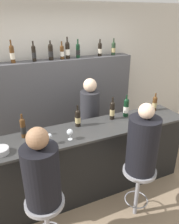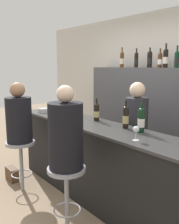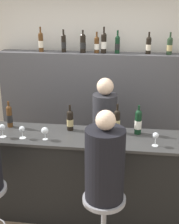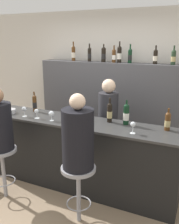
% 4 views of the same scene
% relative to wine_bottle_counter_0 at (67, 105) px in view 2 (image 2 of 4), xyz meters
% --- Properties ---
extents(ground_plane, '(16.00, 16.00, 0.00)m').
position_rel_wine_bottle_counter_0_xyz_m(ground_plane, '(0.83, -0.41, -1.14)').
color(ground_plane, '#8C755B').
extents(wall_back, '(6.40, 0.05, 2.60)m').
position_rel_wine_bottle_counter_0_xyz_m(wall_back, '(0.83, 1.33, 0.16)').
color(wall_back, beige).
rests_on(wall_back, ground_plane).
extents(bar_counter, '(2.84, 0.58, 1.01)m').
position_rel_wine_bottle_counter_0_xyz_m(bar_counter, '(0.83, -0.14, -0.64)').
color(bar_counter, black).
rests_on(bar_counter, ground_plane).
extents(back_bar_cabinet, '(2.66, 0.28, 1.71)m').
position_rel_wine_bottle_counter_0_xyz_m(back_bar_cabinet, '(0.83, 1.10, -0.29)').
color(back_bar_cabinet, '#4C4C51').
rests_on(back_bar_cabinet, ground_plane).
extents(wine_bottle_counter_0, '(0.07, 0.07, 0.31)m').
position_rel_wine_bottle_counter_0_xyz_m(wine_bottle_counter_0, '(0.00, 0.00, 0.00)').
color(wine_bottle_counter_0, '#4C2D14').
rests_on(wine_bottle_counter_0, bar_counter).
extents(wine_bottle_counter_1, '(0.07, 0.07, 0.30)m').
position_rel_wine_bottle_counter_0_xyz_m(wine_bottle_counter_1, '(0.71, -0.00, -0.01)').
color(wine_bottle_counter_1, black).
rests_on(wine_bottle_counter_1, bar_counter).
extents(wine_bottle_counter_2, '(0.07, 0.07, 0.33)m').
position_rel_wine_bottle_counter_0_xyz_m(wine_bottle_counter_2, '(1.24, 0.00, 0.00)').
color(wine_bottle_counter_2, black).
rests_on(wine_bottle_counter_2, bar_counter).
extents(wine_bottle_counter_3, '(0.08, 0.08, 0.33)m').
position_rel_wine_bottle_counter_0_xyz_m(wine_bottle_counter_3, '(1.47, 0.00, 0.01)').
color(wine_bottle_counter_3, black).
rests_on(wine_bottle_counter_3, bar_counter).
extents(wine_bottle_backbar_0, '(0.07, 0.07, 0.34)m').
position_rel_wine_bottle_counter_0_xyz_m(wine_bottle_backbar_0, '(0.10, 1.10, 0.70)').
color(wine_bottle_backbar_0, '#4C2D14').
rests_on(wine_bottle_backbar_0, back_bar_cabinet).
extents(wine_bottle_backbar_1, '(0.07, 0.07, 0.31)m').
position_rel_wine_bottle_counter_0_xyz_m(wine_bottle_backbar_1, '(0.42, 1.10, 0.69)').
color(wine_bottle_backbar_1, black).
rests_on(wine_bottle_backbar_1, back_bar_cabinet).
extents(wine_bottle_backbar_2, '(0.08, 0.08, 0.31)m').
position_rel_wine_bottle_counter_0_xyz_m(wine_bottle_backbar_2, '(0.69, 1.10, 0.70)').
color(wine_bottle_backbar_2, black).
rests_on(wine_bottle_backbar_2, back_bar_cabinet).
extents(wine_bottle_backbar_3, '(0.07, 0.07, 0.29)m').
position_rel_wine_bottle_counter_0_xyz_m(wine_bottle_backbar_3, '(0.88, 1.10, 0.68)').
color(wine_bottle_backbar_3, '#4C2D14').
rests_on(wine_bottle_backbar_3, back_bar_cabinet).
extents(wine_bottle_backbar_4, '(0.08, 0.08, 0.35)m').
position_rel_wine_bottle_counter_0_xyz_m(wine_bottle_backbar_4, '(0.98, 1.10, 0.71)').
color(wine_bottle_backbar_4, black).
rests_on(wine_bottle_backbar_4, back_bar_cabinet).
extents(wine_bottle_backbar_5, '(0.07, 0.07, 0.31)m').
position_rel_wine_bottle_counter_0_xyz_m(wine_bottle_backbar_5, '(1.17, 1.10, 0.69)').
color(wine_bottle_backbar_5, black).
rests_on(wine_bottle_backbar_5, back_bar_cabinet).
extents(wine_glass_0, '(0.07, 0.07, 0.15)m').
position_rel_wine_bottle_counter_0_xyz_m(wine_glass_0, '(0.03, -0.28, -0.03)').
color(wine_glass_0, silver).
rests_on(wine_glass_0, bar_counter).
extents(wine_glass_1, '(0.07, 0.07, 0.14)m').
position_rel_wine_bottle_counter_0_xyz_m(wine_glass_1, '(0.25, -0.28, -0.03)').
color(wine_glass_1, silver).
rests_on(wine_glass_1, bar_counter).
extents(wine_glass_2, '(0.08, 0.08, 0.14)m').
position_rel_wine_bottle_counter_0_xyz_m(wine_glass_2, '(0.50, -0.28, -0.04)').
color(wine_glass_2, silver).
rests_on(wine_glass_2, bar_counter).
extents(wine_glass_3, '(0.06, 0.06, 0.15)m').
position_rel_wine_bottle_counter_0_xyz_m(wine_glass_3, '(1.64, -0.28, -0.03)').
color(wine_glass_3, silver).
rests_on(wine_glass_3, bar_counter).
extents(metal_bowl, '(0.18, 0.18, 0.06)m').
position_rel_wine_bottle_counter_0_xyz_m(metal_bowl, '(-0.29, -0.25, -0.10)').
color(metal_bowl, '#B7B7BC').
rests_on(metal_bowl, bar_counter).
extents(bar_stool_left, '(0.40, 0.40, 0.71)m').
position_rel_wine_bottle_counter_0_xyz_m(bar_stool_left, '(0.03, -0.80, -0.58)').
color(bar_stool_left, gray).
rests_on(bar_stool_left, ground_plane).
extents(guest_seated_left, '(0.35, 0.35, 0.81)m').
position_rel_wine_bottle_counter_0_xyz_m(guest_seated_left, '(0.03, -0.80, -0.09)').
color(guest_seated_left, black).
rests_on(guest_seated_left, bar_stool_left).
extents(bar_stool_right, '(0.40, 0.40, 0.71)m').
position_rel_wine_bottle_counter_0_xyz_m(bar_stool_right, '(1.17, -0.80, -0.58)').
color(bar_stool_right, gray).
rests_on(bar_stool_right, ground_plane).
extents(guest_seated_right, '(0.35, 0.35, 0.84)m').
position_rel_wine_bottle_counter_0_xyz_m(guest_seated_right, '(1.17, -0.80, -0.07)').
color(guest_seated_right, black).
rests_on(guest_seated_right, bar_stool_right).
extents(bartender, '(0.30, 0.30, 1.53)m').
position_rel_wine_bottle_counter_0_xyz_m(bartender, '(1.07, 0.39, -0.43)').
color(bartender, '#28282D').
rests_on(bartender, ground_plane).
extents(handbag, '(0.26, 0.12, 0.20)m').
position_rel_wine_bottle_counter_0_xyz_m(handbag, '(-0.35, -0.80, -1.04)').
color(handbag, '#513823').
rests_on(handbag, ground_plane).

